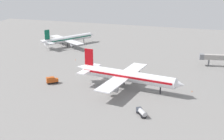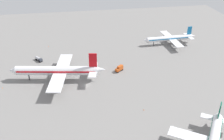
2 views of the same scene
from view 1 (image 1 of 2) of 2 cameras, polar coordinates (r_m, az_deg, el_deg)
The scene contains 8 objects.
ground at distance 171.89m, azimuth -1.81°, elevation -1.53°, with size 288.00×288.00×0.00m, color gray.
airplane_at_gate at distance 158.34m, azimuth 2.45°, elevation -0.99°, with size 44.19×54.51×16.65m.
airplane_distant at distance 238.00m, azimuth -7.39°, elevation 5.19°, with size 37.77×31.87×13.23m.
fuel_truck at distance 133.49m, azimuth 4.96°, elevation -7.04°, with size 6.22×5.23×2.50m.
catering_truck at distance 167.92m, azimuth -10.05°, elevation -1.69°, with size 5.03×5.53×3.30m.
jet_bridge at distance 200.09m, azimuth 17.58°, elevation 2.03°, with size 6.16×23.25×6.74m.
safety_cone_near_gate at distance 204.58m, azimuth -6.14°, elevation 1.74°, with size 0.44×0.44×0.60m, color #EA590C.
safety_cone_mid_apron at distance 159.99m, azimuth 13.28°, elevation -3.48°, with size 0.44×0.44×0.60m, color #EA590C.
Camera 1 is at (-153.41, -50.80, 58.59)m, focal length 54.56 mm.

